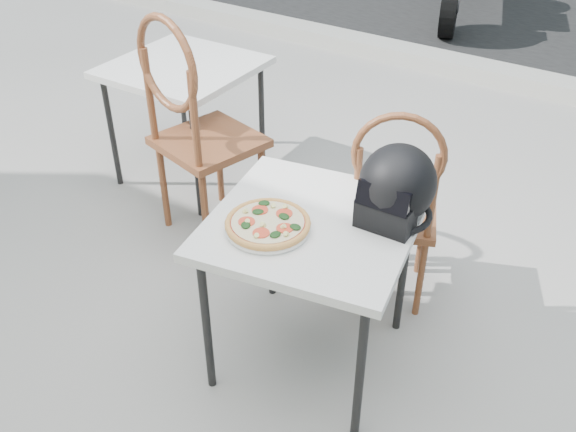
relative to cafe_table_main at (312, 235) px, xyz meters
The scene contains 9 objects.
ground 0.64m from the cafe_table_main, 109.26° to the left, with size 80.00×80.00×0.00m, color #9C9994.
curb 3.23m from the cafe_table_main, 91.14° to the left, with size 30.00×0.25×0.12m, color #ABAAA0.
cafe_table_main is the anchor object (origin of this frame).
plate 0.18m from the cafe_table_main, 126.40° to the right, with size 0.39×0.39×0.02m.
pizza 0.19m from the cafe_table_main, 126.41° to the right, with size 0.36×0.36×0.04m.
helmet 0.34m from the cafe_table_main, 37.90° to the left, with size 0.28×0.29×0.28m.
cafe_chair_main 0.50m from the cafe_table_main, 78.54° to the left, with size 0.48×0.48×0.97m.
cafe_table_side 1.57m from the cafe_table_main, 148.09° to the left, with size 0.74×0.74×0.69m.
cafe_chair_side 1.00m from the cafe_table_main, 155.42° to the left, with size 0.54×0.54×1.16m.
Camera 1 is at (1.01, -1.76, 1.98)m, focal length 40.00 mm.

